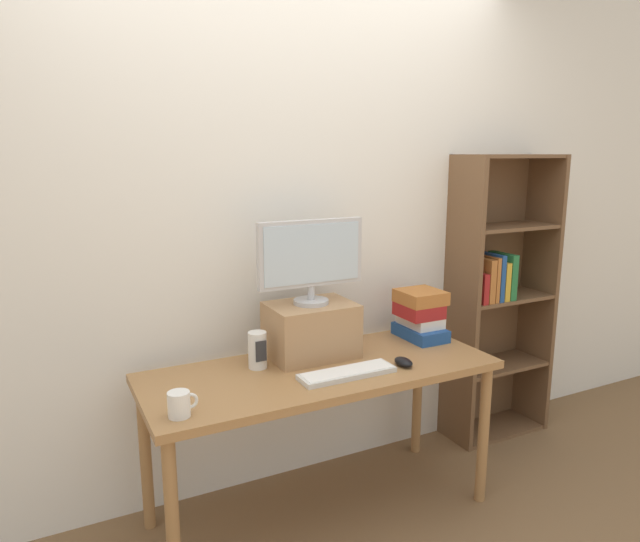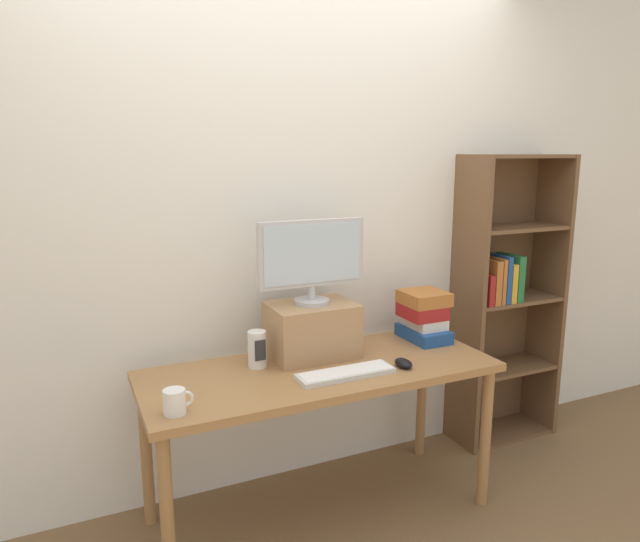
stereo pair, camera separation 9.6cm
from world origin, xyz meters
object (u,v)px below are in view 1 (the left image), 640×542
Objects in this scene: bookshelf_unit at (496,295)px; book_stack at (420,315)px; riser_box at (311,330)px; computer_monitor at (311,257)px; coffee_mug at (180,404)px; computer_mouse at (403,362)px; desk at (321,384)px; desk_speaker at (258,350)px; keyboard at (347,373)px.

bookshelf_unit reaches higher than book_stack.
computer_monitor is (0.00, -0.00, 0.34)m from riser_box.
riser_box is at bearing 90.00° from computer_monitor.
riser_box is 3.52× the size of coffee_mug.
computer_mouse is at bearing -44.40° from computer_monitor.
desk is at bearing 16.34° from coffee_mug.
bookshelf_unit is 1.03m from computer_mouse.
desk is at bearing 155.64° from computer_mouse.
desk is 0.38m from computer_mouse.
computer_monitor is 4.59× the size of coffee_mug.
riser_box reaches higher than desk.
bookshelf_unit is at bearing 5.49° from riser_box.
computer_mouse is at bearing -25.04° from desk_speaker.
book_stack is at bearing 12.27° from desk.
keyboard is 0.40m from desk_speaker.
book_stack is (0.58, 0.27, 0.11)m from keyboard.
computer_monitor is 1.20× the size of keyboard.
book_stack reaches higher than keyboard.
computer_monitor is at bearing 5.98° from desk_speaker.
desk_speaker is at bearing -178.90° from book_stack.
computer_monitor is at bearing 135.60° from computer_mouse.
coffee_mug is (-0.69, -0.34, -0.42)m from computer_monitor.
keyboard is at bearing -161.51° from bookshelf_unit.
computer_monitor is 0.69m from book_stack.
computer_monitor reaches higher than riser_box.
coffee_mug reaches higher than computer_mouse.
book_stack is at bearing 25.32° from keyboard.
keyboard is 0.72m from coffee_mug.
keyboard is at bearing -84.46° from riser_box.
computer_mouse is at bearing -24.36° from desk.
computer_mouse is 0.64m from desk_speaker.
keyboard is (0.05, -0.14, 0.09)m from desk.
coffee_mug reaches higher than desk.
computer_monitor is at bearing 95.56° from keyboard.
coffee_mug is 0.52m from desk_speaker.
computer_monitor is at bearing -90.00° from riser_box.
book_stack is (0.30, 0.29, 0.10)m from computer_mouse.
bookshelf_unit reaches higher than desk_speaker.
coffee_mug is at bearing -142.84° from desk_speaker.
desk is 9.57× the size of desk_speaker.
bookshelf_unit is 4.20× the size of riser_box.
riser_box is at bearing -174.51° from bookshelf_unit.
bookshelf_unit is 6.01× the size of book_stack.
coffee_mug is at bearing -163.66° from desk.
desk is at bearing -99.79° from riser_box.
keyboard is at bearing -40.40° from desk_speaker.
book_stack is 0.88m from desk_speaker.
keyboard is at bearing -68.44° from desk.
book_stack is 1.67× the size of desk_speaker.
keyboard is at bearing -84.44° from computer_monitor.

